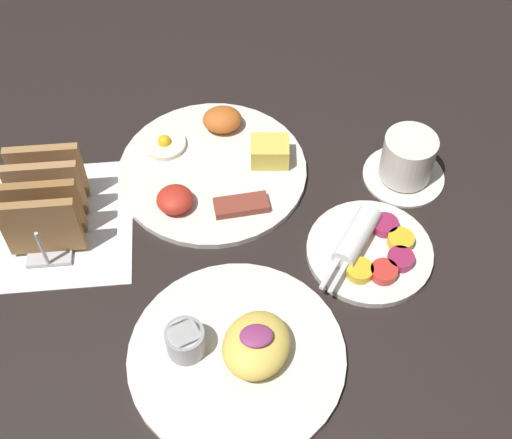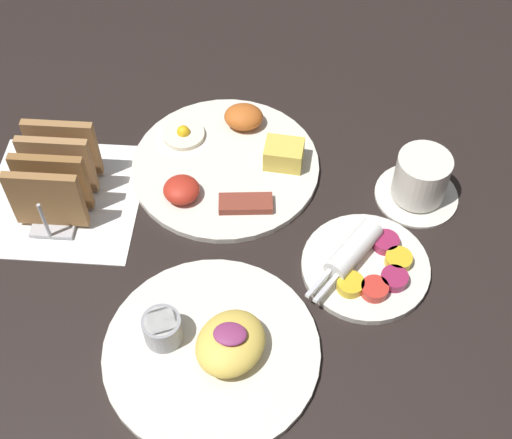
{
  "view_description": "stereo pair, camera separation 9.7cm",
  "coord_description": "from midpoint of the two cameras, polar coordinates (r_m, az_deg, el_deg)",
  "views": [
    {
      "loc": [
        -0.01,
        -0.56,
        0.8
      ],
      "look_at": [
        0.05,
        0.03,
        0.03
      ],
      "focal_mm": 50.0,
      "sensor_mm": 36.0,
      "label": 1
    },
    {
      "loc": [
        0.09,
        -0.56,
        0.8
      ],
      "look_at": [
        0.05,
        0.03,
        0.03
      ],
      "focal_mm": 50.0,
      "sensor_mm": 36.0,
      "label": 2
    }
  ],
  "objects": [
    {
      "name": "ground_plane",
      "position": [
        0.97,
        -5.41,
        -2.92
      ],
      "size": [
        3.0,
        3.0,
        0.0
      ],
      "primitive_type": "plane",
      "color": "black"
    },
    {
      "name": "napkin_flat",
      "position": [
        1.05,
        -18.44,
        -0.49
      ],
      "size": [
        0.22,
        0.22,
        0.0
      ],
      "color": "white",
      "rests_on": "ground_plane"
    },
    {
      "name": "plate_breakfast",
      "position": [
        1.06,
        -5.96,
        4.11
      ],
      "size": [
        0.28,
        0.28,
        0.05
      ],
      "color": "silver",
      "rests_on": "ground_plane"
    },
    {
      "name": "plate_condiments",
      "position": [
        0.96,
        6.29,
        -2.56
      ],
      "size": [
        0.17,
        0.17,
        0.04
      ],
      "color": "silver",
      "rests_on": "ground_plane"
    },
    {
      "name": "plate_foreground",
      "position": [
        0.88,
        -4.7,
        -10.73
      ],
      "size": [
        0.27,
        0.27,
        0.06
      ],
      "color": "silver",
      "rests_on": "ground_plane"
    },
    {
      "name": "toast_rack",
      "position": [
        1.01,
        -19.15,
        1.22
      ],
      "size": [
        0.1,
        0.15,
        0.1
      ],
      "color": "#B7B7BC",
      "rests_on": "ground_plane"
    },
    {
      "name": "coffee_cup",
      "position": [
        1.04,
        9.43,
        4.52
      ],
      "size": [
        0.12,
        0.12,
        0.08
      ],
      "color": "silver",
      "rests_on": "ground_plane"
    }
  ]
}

